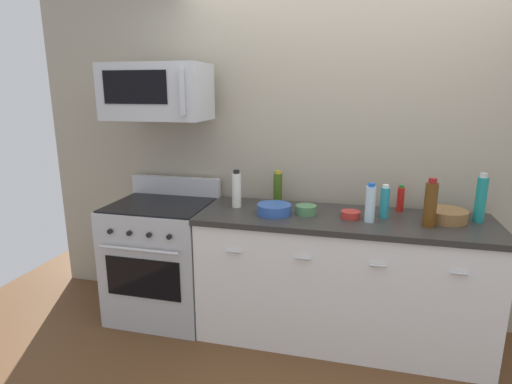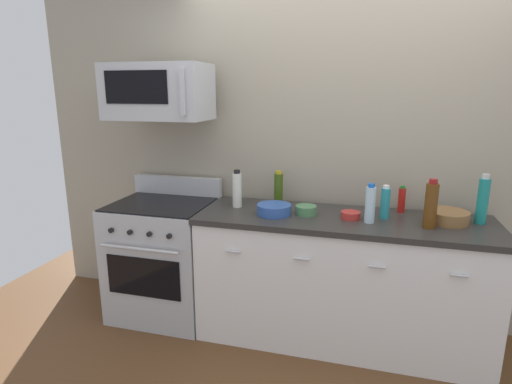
{
  "view_description": "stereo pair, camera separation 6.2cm",
  "coord_description": "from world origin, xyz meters",
  "px_view_note": "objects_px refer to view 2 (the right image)",
  "views": [
    {
      "loc": [
        0.07,
        -2.76,
        1.76
      ],
      "look_at": [
        -0.6,
        -0.05,
        1.07
      ],
      "focal_mm": 28.91,
      "sensor_mm": 36.0,
      "label": 1
    },
    {
      "loc": [
        0.13,
        -2.74,
        1.76
      ],
      "look_at": [
        -0.6,
        -0.05,
        1.07
      ],
      "focal_mm": 28.91,
      "sensor_mm": 36.0,
      "label": 2
    }
  ],
  "objects_px": {
    "bottle_water_clear": "(370,204)",
    "bowl_wooden_salad": "(447,216)",
    "bottle_hot_sauce_red": "(402,200)",
    "bowl_green_glaze": "(306,210)",
    "bottle_wine_amber": "(431,205)",
    "bowl_red_small": "(351,215)",
    "bowl_blue_mixing": "(274,209)",
    "bottle_vinegar_white": "(237,189)",
    "bottle_sparkling_teal": "(483,200)",
    "bottle_dish_soap": "(385,203)",
    "bottle_olive_oil": "(278,188)",
    "range_oven": "(165,258)",
    "microwave": "(158,92)"
  },
  "relations": [
    {
      "from": "microwave",
      "to": "bowl_wooden_salad",
      "type": "distance_m",
      "value": 2.18
    },
    {
      "from": "range_oven",
      "to": "bottle_wine_amber",
      "type": "distance_m",
      "value": 2.0
    },
    {
      "from": "bottle_water_clear",
      "to": "bottle_sparkling_teal",
      "type": "xyz_separation_m",
      "value": [
        0.69,
        0.17,
        0.03
      ]
    },
    {
      "from": "bottle_water_clear",
      "to": "bowl_wooden_salad",
      "type": "xyz_separation_m",
      "value": [
        0.49,
        0.14,
        -0.08
      ]
    },
    {
      "from": "range_oven",
      "to": "bowl_wooden_salad",
      "type": "height_order",
      "value": "range_oven"
    },
    {
      "from": "bottle_dish_soap",
      "to": "bottle_hot_sauce_red",
      "type": "bearing_deg",
      "value": 56.93
    },
    {
      "from": "bowl_blue_mixing",
      "to": "bowl_red_small",
      "type": "bearing_deg",
      "value": 4.5
    },
    {
      "from": "bottle_dish_soap",
      "to": "bowl_wooden_salad",
      "type": "relative_size",
      "value": 0.84
    },
    {
      "from": "microwave",
      "to": "bottle_dish_soap",
      "type": "height_order",
      "value": "microwave"
    },
    {
      "from": "bottle_water_clear",
      "to": "bottle_vinegar_white",
      "type": "relative_size",
      "value": 0.93
    },
    {
      "from": "bottle_olive_oil",
      "to": "bowl_green_glaze",
      "type": "bearing_deg",
      "value": -42.69
    },
    {
      "from": "microwave",
      "to": "bowl_blue_mixing",
      "type": "distance_m",
      "value": 1.2
    },
    {
      "from": "bottle_vinegar_white",
      "to": "bottle_sparkling_teal",
      "type": "distance_m",
      "value": 1.64
    },
    {
      "from": "microwave",
      "to": "bottle_vinegar_white",
      "type": "xyz_separation_m",
      "value": [
        0.59,
        0.01,
        -0.7
      ]
    },
    {
      "from": "microwave",
      "to": "bowl_red_small",
      "type": "distance_m",
      "value": 1.63
    },
    {
      "from": "bottle_water_clear",
      "to": "bottle_dish_soap",
      "type": "relative_size",
      "value": 1.14
    },
    {
      "from": "bottle_hot_sauce_red",
      "to": "bowl_green_glaze",
      "type": "bearing_deg",
      "value": -159.64
    },
    {
      "from": "bottle_hot_sauce_red",
      "to": "bowl_wooden_salad",
      "type": "distance_m",
      "value": 0.32
    },
    {
      "from": "bottle_water_clear",
      "to": "bottle_wine_amber",
      "type": "relative_size",
      "value": 0.83
    },
    {
      "from": "bottle_vinegar_white",
      "to": "bowl_blue_mixing",
      "type": "bearing_deg",
      "value": -20.84
    },
    {
      "from": "range_oven",
      "to": "bottle_wine_amber",
      "type": "bearing_deg",
      "value": -2.54
    },
    {
      "from": "bottle_wine_amber",
      "to": "bowl_red_small",
      "type": "xyz_separation_m",
      "value": [
        -0.48,
        0.07,
        -0.12
      ]
    },
    {
      "from": "bottle_vinegar_white",
      "to": "bottle_dish_soap",
      "type": "relative_size",
      "value": 1.22
    },
    {
      "from": "range_oven",
      "to": "bottle_vinegar_white",
      "type": "xyz_separation_m",
      "value": [
        0.59,
        0.06,
        0.58
      ]
    },
    {
      "from": "microwave",
      "to": "bottle_wine_amber",
      "type": "xyz_separation_m",
      "value": [
        1.9,
        -0.13,
        -0.68
      ]
    },
    {
      "from": "microwave",
      "to": "bottle_dish_soap",
      "type": "relative_size",
      "value": 3.26
    },
    {
      "from": "bowl_green_glaze",
      "to": "bowl_wooden_salad",
      "type": "relative_size",
      "value": 0.54
    },
    {
      "from": "microwave",
      "to": "bowl_green_glaze",
      "type": "xyz_separation_m",
      "value": [
        1.12,
        -0.05,
        -0.8
      ]
    },
    {
      "from": "bottle_hot_sauce_red",
      "to": "bowl_green_glaze",
      "type": "height_order",
      "value": "bottle_hot_sauce_red"
    },
    {
      "from": "microwave",
      "to": "bowl_blue_mixing",
      "type": "bearing_deg",
      "value": -6.67
    },
    {
      "from": "bowl_green_glaze",
      "to": "bottle_vinegar_white",
      "type": "bearing_deg",
      "value": 173.04
    },
    {
      "from": "microwave",
      "to": "bowl_red_small",
      "type": "height_order",
      "value": "microwave"
    },
    {
      "from": "bottle_wine_amber",
      "to": "bowl_blue_mixing",
      "type": "relative_size",
      "value": 1.31
    },
    {
      "from": "range_oven",
      "to": "bottle_sparkling_teal",
      "type": "xyz_separation_m",
      "value": [
        2.24,
        0.1,
        0.61
      ]
    },
    {
      "from": "range_oven",
      "to": "bottle_vinegar_white",
      "type": "height_order",
      "value": "bottle_vinegar_white"
    },
    {
      "from": "bottle_vinegar_white",
      "to": "bottle_hot_sauce_red",
      "type": "xyz_separation_m",
      "value": [
        1.16,
        0.17,
        -0.04
      ]
    },
    {
      "from": "bowl_green_glaze",
      "to": "microwave",
      "type": "bearing_deg",
      "value": 177.32
    },
    {
      "from": "bowl_green_glaze",
      "to": "bowl_blue_mixing",
      "type": "bearing_deg",
      "value": -166.2
    },
    {
      "from": "bottle_wine_amber",
      "to": "bowl_blue_mixing",
      "type": "xyz_separation_m",
      "value": [
        -1.0,
        0.02,
        -0.11
      ]
    },
    {
      "from": "bottle_vinegar_white",
      "to": "bowl_wooden_salad",
      "type": "bearing_deg",
      "value": 0.41
    },
    {
      "from": "range_oven",
      "to": "bottle_olive_oil",
      "type": "xyz_separation_m",
      "value": [
        0.87,
        0.22,
        0.57
      ]
    },
    {
      "from": "bottle_dish_soap",
      "to": "bottle_wine_amber",
      "type": "height_order",
      "value": "bottle_wine_amber"
    },
    {
      "from": "bottle_sparkling_teal",
      "to": "bottle_vinegar_white",
      "type": "bearing_deg",
      "value": -178.51
    },
    {
      "from": "bottle_water_clear",
      "to": "range_oven",
      "type": "bearing_deg",
      "value": 177.29
    },
    {
      "from": "bottle_sparkling_teal",
      "to": "bowl_blue_mixing",
      "type": "xyz_separation_m",
      "value": [
        -1.34,
        -0.16,
        -0.12
      ]
    },
    {
      "from": "bowl_blue_mixing",
      "to": "bottle_water_clear",
      "type": "bearing_deg",
      "value": -1.11
    },
    {
      "from": "bowl_wooden_salad",
      "to": "bowl_red_small",
      "type": "relative_size",
      "value": 2.09
    },
    {
      "from": "bottle_wine_amber",
      "to": "bottle_olive_oil",
      "type": "bearing_deg",
      "value": 163.64
    },
    {
      "from": "bottle_water_clear",
      "to": "bottle_vinegar_white",
      "type": "bearing_deg",
      "value": 172.25
    },
    {
      "from": "microwave",
      "to": "bottle_hot_sauce_red",
      "type": "height_order",
      "value": "microwave"
    }
  ]
}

